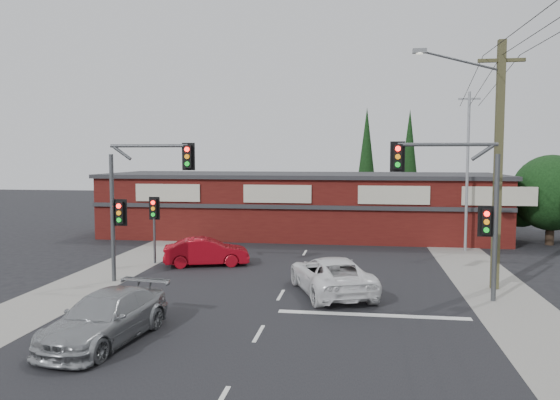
# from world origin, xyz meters

# --- Properties ---
(ground) EXTENTS (120.00, 120.00, 0.00)m
(ground) POSITION_xyz_m (0.00, 0.00, 0.00)
(ground) COLOR black
(ground) RESTS_ON ground
(road_strip) EXTENTS (14.00, 70.00, 0.01)m
(road_strip) POSITION_xyz_m (0.00, 5.00, 0.01)
(road_strip) COLOR black
(road_strip) RESTS_ON ground
(verge_left) EXTENTS (3.00, 70.00, 0.02)m
(verge_left) POSITION_xyz_m (-8.50, 5.00, 0.01)
(verge_left) COLOR gray
(verge_left) RESTS_ON ground
(verge_right) EXTENTS (3.00, 70.00, 0.02)m
(verge_right) POSITION_xyz_m (8.50, 5.00, 0.01)
(verge_right) COLOR gray
(verge_right) RESTS_ON ground
(stop_line) EXTENTS (6.50, 0.35, 0.01)m
(stop_line) POSITION_xyz_m (3.50, -1.50, 0.01)
(stop_line) COLOR silver
(stop_line) RESTS_ON ground
(white_suv) EXTENTS (4.05, 5.80, 1.47)m
(white_suv) POSITION_xyz_m (1.93, 1.29, 0.73)
(white_suv) COLOR white
(white_suv) RESTS_ON ground
(silver_suv) EXTENTS (2.66, 5.15, 1.43)m
(silver_suv) POSITION_xyz_m (-4.31, -5.30, 0.71)
(silver_suv) COLOR #9A9D9F
(silver_suv) RESTS_ON ground
(red_sedan) EXTENTS (4.40, 2.58, 1.37)m
(red_sedan) POSITION_xyz_m (-4.47, 5.89, 0.69)
(red_sedan) COLOR maroon
(red_sedan) RESTS_ON ground
(lane_dashes) EXTENTS (0.12, 62.39, 0.01)m
(lane_dashes) POSITION_xyz_m (0.00, 12.40, 0.01)
(lane_dashes) COLOR silver
(lane_dashes) RESTS_ON ground
(shop_building) EXTENTS (27.30, 8.40, 4.22)m
(shop_building) POSITION_xyz_m (-0.99, 16.99, 2.13)
(shop_building) COLOR #44100D
(shop_building) RESTS_ON ground
(tree_cluster) EXTENTS (5.90, 5.10, 5.50)m
(tree_cluster) POSITION_xyz_m (14.69, 15.44, 2.90)
(tree_cluster) COLOR #2D2116
(tree_cluster) RESTS_ON ground
(conifer_near) EXTENTS (1.80, 1.80, 9.25)m
(conifer_near) POSITION_xyz_m (3.50, 24.00, 5.48)
(conifer_near) COLOR #2D2116
(conifer_near) RESTS_ON ground
(conifer_far) EXTENTS (1.80, 1.80, 9.25)m
(conifer_far) POSITION_xyz_m (7.00, 26.00, 5.48)
(conifer_far) COLOR #2D2116
(conifer_far) RESTS_ON ground
(traffic_mast_left) EXTENTS (3.77, 0.27, 5.97)m
(traffic_mast_left) POSITION_xyz_m (-6.43, 2.00, 3.93)
(traffic_mast_left) COLOR #47494C
(traffic_mast_left) RESTS_ON ground
(traffic_mast_right) EXTENTS (3.96, 0.27, 5.97)m
(traffic_mast_right) POSITION_xyz_m (6.86, 1.00, 3.95)
(traffic_mast_right) COLOR #47494C
(traffic_mast_right) RESTS_ON ground
(pedestal_signal) EXTENTS (0.55, 0.27, 3.38)m
(pedestal_signal) POSITION_xyz_m (-7.20, 6.01, 2.41)
(pedestal_signal) COLOR #47494C
(pedestal_signal) RESTS_ON ground
(utility_pole) EXTENTS (4.38, 0.59, 10.00)m
(utility_pole) POSITION_xyz_m (8.36, 2.99, 5.40)
(utility_pole) COLOR brown
(utility_pole) RESTS_ON ground
(steel_pole) EXTENTS (1.20, 0.16, 9.00)m
(steel_pole) POSITION_xyz_m (9.00, 12.00, 4.70)
(steel_pole) COLOR gray
(steel_pole) RESTS_ON ground
(power_lines) EXTENTS (2.01, 29.00, 1.22)m
(power_lines) POSITION_xyz_m (8.47, -2.47, 9.04)
(power_lines) COLOR black
(power_lines) RESTS_ON ground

